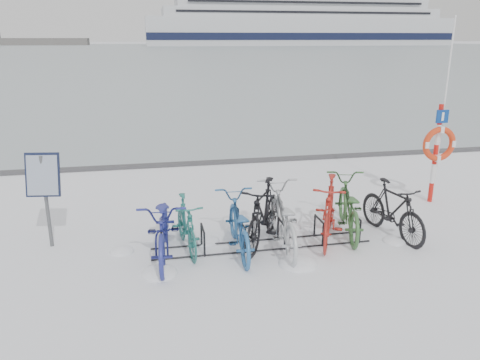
{
  "coord_description": "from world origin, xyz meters",
  "views": [
    {
      "loc": [
        -1.93,
        -7.58,
        3.64
      ],
      "look_at": [
        -0.29,
        0.6,
        1.1
      ],
      "focal_mm": 35.0,
      "sensor_mm": 36.0,
      "label": 1
    }
  ],
  "objects_px": {
    "info_board": "(43,180)",
    "cruise_ferry": "(299,17)",
    "bike_rack": "(262,237)",
    "lifebuoy_station": "(439,144)"
  },
  "relations": [
    {
      "from": "bike_rack",
      "to": "lifebuoy_station",
      "type": "bearing_deg",
      "value": 19.18
    },
    {
      "from": "bike_rack",
      "to": "info_board",
      "type": "bearing_deg",
      "value": 169.07
    },
    {
      "from": "lifebuoy_station",
      "to": "cruise_ferry",
      "type": "bearing_deg",
      "value": 72.67
    },
    {
      "from": "info_board",
      "to": "lifebuoy_station",
      "type": "height_order",
      "value": "lifebuoy_station"
    },
    {
      "from": "info_board",
      "to": "bike_rack",
      "type": "bearing_deg",
      "value": -2.18
    },
    {
      "from": "info_board",
      "to": "cruise_ferry",
      "type": "bearing_deg",
      "value": 79.58
    },
    {
      "from": "info_board",
      "to": "lifebuoy_station",
      "type": "bearing_deg",
      "value": 14.39
    },
    {
      "from": "info_board",
      "to": "cruise_ferry",
      "type": "xyz_separation_m",
      "value": [
        76.96,
        221.28,
        12.07
      ]
    },
    {
      "from": "bike_rack",
      "to": "cruise_ferry",
      "type": "relative_size",
      "value": 0.03
    },
    {
      "from": "bike_rack",
      "to": "info_board",
      "type": "height_order",
      "value": "info_board"
    }
  ]
}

